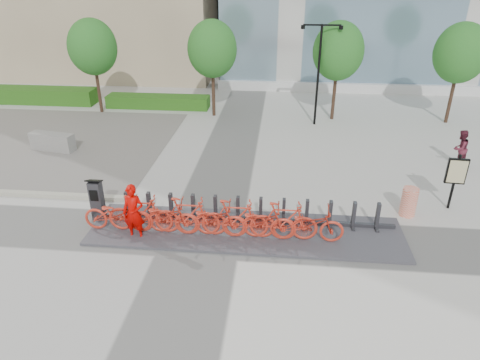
# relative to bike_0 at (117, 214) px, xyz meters

# --- Properties ---
(ground) EXTENTS (120.00, 120.00, 0.00)m
(ground) POSITION_rel_bike_0_xyz_m (2.60, 0.05, -0.62)
(ground) COLOR silver
(gravel_patch) EXTENTS (14.00, 14.00, 0.00)m
(gravel_patch) POSITION_rel_bike_0_xyz_m (-7.40, 7.05, -0.62)
(gravel_patch) COLOR gray
(gravel_patch) RESTS_ON ground
(hedge_a) EXTENTS (10.00, 1.40, 0.90)m
(hedge_a) POSITION_rel_bike_0_xyz_m (-11.40, 13.55, -0.17)
(hedge_a) COLOR #1E5513
(hedge_a) RESTS_ON ground
(hedge_b) EXTENTS (6.00, 1.20, 0.70)m
(hedge_b) POSITION_rel_bike_0_xyz_m (-2.40, 13.25, -0.27)
(hedge_b) COLOR #1E5513
(hedge_b) RESTS_ON ground
(tree_0) EXTENTS (2.60, 2.60, 5.10)m
(tree_0) POSITION_rel_bike_0_xyz_m (-5.40, 12.05, 2.97)
(tree_0) COLOR #463020
(tree_0) RESTS_ON ground
(tree_1) EXTENTS (2.60, 2.60, 5.10)m
(tree_1) POSITION_rel_bike_0_xyz_m (1.10, 12.05, 2.97)
(tree_1) COLOR #463020
(tree_1) RESTS_ON ground
(tree_2) EXTENTS (2.60, 2.60, 5.10)m
(tree_2) POSITION_rel_bike_0_xyz_m (7.60, 12.05, 2.97)
(tree_2) COLOR #463020
(tree_2) RESTS_ON ground
(tree_3) EXTENTS (2.60, 2.60, 5.10)m
(tree_3) POSITION_rel_bike_0_xyz_m (13.60, 12.05, 2.97)
(tree_3) COLOR #463020
(tree_3) RESTS_ON ground
(streetlamp) EXTENTS (2.00, 0.20, 5.00)m
(streetlamp) POSITION_rel_bike_0_xyz_m (6.60, 11.05, 2.51)
(streetlamp) COLOR black
(streetlamp) RESTS_ON ground
(dock_pad) EXTENTS (9.60, 2.40, 0.08)m
(dock_pad) POSITION_rel_bike_0_xyz_m (3.90, 0.35, -0.58)
(dock_pad) COLOR #46454C
(dock_pad) RESTS_ON ground
(dock_rail_posts) EXTENTS (8.02, 0.50, 0.85)m
(dock_rail_posts) POSITION_rel_bike_0_xyz_m (3.96, 0.82, -0.12)
(dock_rail_posts) COLOR #2B2B2F
(dock_rail_posts) RESTS_ON dock_pad
(bike_0) EXTENTS (2.07, 0.72, 1.09)m
(bike_0) POSITION_rel_bike_0_xyz_m (0.00, 0.00, 0.00)
(bike_0) COLOR red
(bike_0) RESTS_ON dock_pad
(bike_1) EXTENTS (2.01, 0.57, 1.21)m
(bike_1) POSITION_rel_bike_0_xyz_m (0.72, 0.00, 0.06)
(bike_1) COLOR red
(bike_1) RESTS_ON dock_pad
(bike_2) EXTENTS (2.07, 0.72, 1.09)m
(bike_2) POSITION_rel_bike_0_xyz_m (1.44, 0.00, 0.00)
(bike_2) COLOR red
(bike_2) RESTS_ON dock_pad
(bike_3) EXTENTS (2.01, 0.57, 1.21)m
(bike_3) POSITION_rel_bike_0_xyz_m (2.16, 0.00, 0.06)
(bike_3) COLOR red
(bike_3) RESTS_ON dock_pad
(bike_4) EXTENTS (2.07, 0.72, 1.09)m
(bike_4) POSITION_rel_bike_0_xyz_m (2.88, 0.00, 0.00)
(bike_4) COLOR red
(bike_4) RESTS_ON dock_pad
(bike_5) EXTENTS (2.01, 0.57, 1.21)m
(bike_5) POSITION_rel_bike_0_xyz_m (3.60, 0.00, 0.06)
(bike_5) COLOR red
(bike_5) RESTS_ON dock_pad
(bike_6) EXTENTS (2.07, 0.72, 1.09)m
(bike_6) POSITION_rel_bike_0_xyz_m (4.32, 0.00, 0.00)
(bike_6) COLOR red
(bike_6) RESTS_ON dock_pad
(bike_7) EXTENTS (2.01, 0.57, 1.21)m
(bike_7) POSITION_rel_bike_0_xyz_m (5.04, 0.00, 0.06)
(bike_7) COLOR red
(bike_7) RESTS_ON dock_pad
(bike_8) EXTENTS (2.07, 0.72, 1.09)m
(bike_8) POSITION_rel_bike_0_xyz_m (5.76, 0.00, 0.00)
(bike_8) COLOR red
(bike_8) RESTS_ON dock_pad
(kiosk) EXTENTS (0.44, 0.37, 1.43)m
(kiosk) POSITION_rel_bike_0_xyz_m (-0.86, 0.58, 0.14)
(kiosk) COLOR #2B2B2F
(kiosk) RESTS_ON dock_pad
(worker_red) EXTENTS (0.68, 0.48, 1.78)m
(worker_red) POSITION_rel_bike_0_xyz_m (0.64, -0.31, 0.27)
(worker_red) COLOR #C40400
(worker_red) RESTS_ON ground
(pedestrian) EXTENTS (0.96, 0.93, 1.56)m
(pedestrian) POSITION_rel_bike_0_xyz_m (12.14, 6.19, 0.15)
(pedestrian) COLOR maroon
(pedestrian) RESTS_ON ground
(construction_barrel) EXTENTS (0.61, 0.61, 0.98)m
(construction_barrel) POSITION_rel_bike_0_xyz_m (9.11, 1.92, -0.14)
(construction_barrel) COLOR #EF3000
(construction_barrel) RESTS_ON ground
(jersey_barrier) EXTENTS (2.09, 0.90, 0.78)m
(jersey_barrier) POSITION_rel_bike_0_xyz_m (-5.31, 6.24, -0.23)
(jersey_barrier) COLOR gray
(jersey_barrier) RESTS_ON ground
(map_sign) EXTENTS (0.65, 0.15, 1.96)m
(map_sign) POSITION_rel_bike_0_xyz_m (10.63, 2.53, 0.68)
(map_sign) COLOR black
(map_sign) RESTS_ON ground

